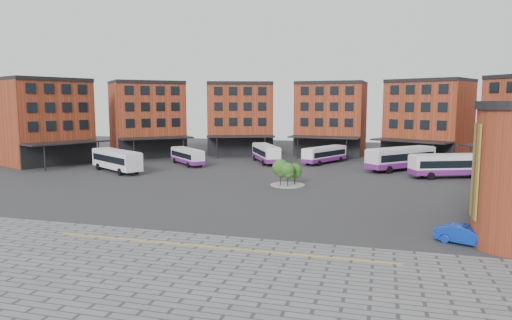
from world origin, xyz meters
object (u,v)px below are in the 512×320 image
(bus_a, at_px, (116,159))
(bus_f, at_px, (452,165))
(bus_b, at_px, (187,156))
(bus_d, at_px, (325,154))
(tree_island, at_px, (287,171))
(blue_car, at_px, (466,235))
(bus_c, at_px, (266,153))
(bus_e, at_px, (401,158))

(bus_a, distance_m, bus_f, 48.97)
(bus_a, height_order, bus_f, bus_f)
(bus_b, xyz_separation_m, bus_d, (22.14, 8.04, 0.07))
(bus_f, bearing_deg, bus_b, -115.89)
(tree_island, relative_size, bus_b, 0.51)
(tree_island, relative_size, blue_car, 1.02)
(bus_a, height_order, bus_c, bus_a)
(bus_d, distance_m, bus_e, 13.36)
(tree_island, bearing_deg, bus_d, 85.22)
(bus_e, bearing_deg, bus_c, -144.22)
(bus_e, bearing_deg, blue_car, -41.36)
(bus_a, xyz_separation_m, bus_b, (7.17, 10.01, -0.45))
(bus_e, xyz_separation_m, bus_f, (6.64, -5.56, -0.13))
(bus_d, relative_size, bus_f, 0.85)
(bus_f, distance_m, blue_car, 32.36)
(bus_d, height_order, bus_e, bus_e)
(tree_island, height_order, blue_car, tree_island)
(bus_d, relative_size, blue_car, 2.37)
(bus_d, distance_m, bus_f, 21.75)
(bus_f, bearing_deg, tree_island, -82.08)
(bus_a, relative_size, bus_e, 1.01)
(bus_a, distance_m, bus_e, 43.76)
(bus_c, height_order, bus_d, bus_c)
(bus_a, relative_size, blue_car, 2.61)
(bus_a, height_order, bus_b, bus_a)
(blue_car, bearing_deg, tree_island, 63.94)
(bus_f, bearing_deg, bus_c, -129.04)
(bus_b, bearing_deg, bus_c, -18.74)
(bus_c, bearing_deg, bus_f, -44.42)
(bus_c, xyz_separation_m, bus_d, (10.01, 1.84, -0.12))
(bus_c, bearing_deg, bus_d, -17.48)
(tree_island, xyz_separation_m, bus_d, (1.90, 22.79, -0.33))
(tree_island, distance_m, bus_e, 22.92)
(tree_island, bearing_deg, bus_c, 111.16)
(bus_e, relative_size, bus_f, 0.93)
(tree_island, bearing_deg, bus_e, 51.30)
(bus_c, relative_size, bus_e, 0.98)
(bus_d, height_order, blue_car, bus_d)
(tree_island, height_order, bus_a, tree_island)
(bus_d, bearing_deg, bus_a, -121.29)
(bus_a, relative_size, bus_c, 1.03)
(tree_island, bearing_deg, blue_car, -48.28)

